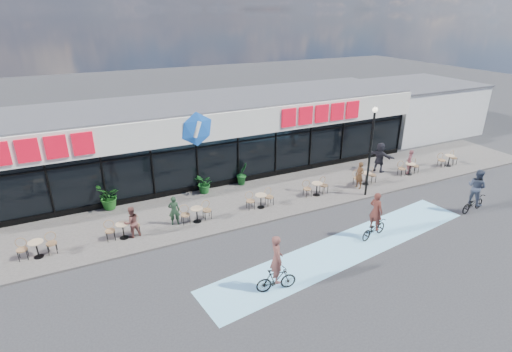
{
  "coord_description": "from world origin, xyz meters",
  "views": [
    {
      "loc": [
        -6.12,
        -13.26,
        9.71
      ],
      "look_at": [
        1.98,
        3.5,
        1.92
      ],
      "focal_mm": 28.0,
      "sensor_mm": 36.0,
      "label": 1
    }
  ],
  "objects_px": {
    "potted_plant_right": "(242,174)",
    "cyclist_a": "(374,222)",
    "potted_plant_left": "(109,197)",
    "pedestrian_b": "(380,157)",
    "cyclist_b": "(475,194)",
    "potted_plant_mid": "(205,184)",
    "patron_left": "(174,211)",
    "pedestrian_a": "(360,175)",
    "pedestrian_c": "(409,162)",
    "patron_right": "(132,222)",
    "lamp_post": "(371,144)"
  },
  "relations": [
    {
      "from": "cyclist_a",
      "to": "potted_plant_right",
      "type": "bearing_deg",
      "value": 111.02
    },
    {
      "from": "lamp_post",
      "to": "potted_plant_mid",
      "type": "bearing_deg",
      "value": 152.56
    },
    {
      "from": "patron_right",
      "to": "pedestrian_c",
      "type": "bearing_deg",
      "value": 166.61
    },
    {
      "from": "pedestrian_c",
      "to": "cyclist_b",
      "type": "distance_m",
      "value": 5.23
    },
    {
      "from": "lamp_post",
      "to": "patron_right",
      "type": "height_order",
      "value": "lamp_post"
    },
    {
      "from": "potted_plant_right",
      "to": "cyclist_a",
      "type": "xyz_separation_m",
      "value": [
        3.06,
        -7.96,
        0.03
      ]
    },
    {
      "from": "patron_right",
      "to": "cyclist_b",
      "type": "relative_size",
      "value": 0.64
    },
    {
      "from": "potted_plant_mid",
      "to": "cyclist_a",
      "type": "xyz_separation_m",
      "value": [
        5.46,
        -7.73,
        0.11
      ]
    },
    {
      "from": "potted_plant_right",
      "to": "pedestrian_b",
      "type": "bearing_deg",
      "value": -12.76
    },
    {
      "from": "potted_plant_left",
      "to": "potted_plant_right",
      "type": "distance_m",
      "value": 7.51
    },
    {
      "from": "lamp_post",
      "to": "potted_plant_left",
      "type": "relative_size",
      "value": 3.65
    },
    {
      "from": "cyclist_a",
      "to": "pedestrian_b",
      "type": "bearing_deg",
      "value": 46.82
    },
    {
      "from": "patron_right",
      "to": "pedestrian_a",
      "type": "relative_size",
      "value": 0.94
    },
    {
      "from": "potted_plant_mid",
      "to": "cyclist_b",
      "type": "bearing_deg",
      "value": -34.0
    },
    {
      "from": "potted_plant_left",
      "to": "pedestrian_b",
      "type": "height_order",
      "value": "pedestrian_b"
    },
    {
      "from": "potted_plant_mid",
      "to": "pedestrian_b",
      "type": "xyz_separation_m",
      "value": [
        11.09,
        -1.73,
        0.4
      ]
    },
    {
      "from": "pedestrian_a",
      "to": "cyclist_b",
      "type": "xyz_separation_m",
      "value": [
        3.54,
        -4.73,
        0.09
      ]
    },
    {
      "from": "patron_right",
      "to": "patron_left",
      "type": "bearing_deg",
      "value": 173.28
    },
    {
      "from": "pedestrian_a",
      "to": "cyclist_b",
      "type": "relative_size",
      "value": 0.68
    },
    {
      "from": "cyclist_b",
      "to": "lamp_post",
      "type": "bearing_deg",
      "value": 134.97
    },
    {
      "from": "pedestrian_b",
      "to": "pedestrian_c",
      "type": "relative_size",
      "value": 1.25
    },
    {
      "from": "patron_left",
      "to": "pedestrian_c",
      "type": "distance_m",
      "value": 15.05
    },
    {
      "from": "pedestrian_b",
      "to": "cyclist_a",
      "type": "relative_size",
      "value": 0.86
    },
    {
      "from": "lamp_post",
      "to": "cyclist_b",
      "type": "bearing_deg",
      "value": -45.03
    },
    {
      "from": "potted_plant_right",
      "to": "cyclist_b",
      "type": "relative_size",
      "value": 0.56
    },
    {
      "from": "pedestrian_c",
      "to": "patron_right",
      "type": "bearing_deg",
      "value": -43.16
    },
    {
      "from": "potted_plant_mid",
      "to": "potted_plant_right",
      "type": "bearing_deg",
      "value": 5.66
    },
    {
      "from": "pedestrian_b",
      "to": "potted_plant_left",
      "type": "bearing_deg",
      "value": 60.79
    },
    {
      "from": "patron_right",
      "to": "pedestrian_a",
      "type": "height_order",
      "value": "pedestrian_a"
    },
    {
      "from": "patron_right",
      "to": "cyclist_a",
      "type": "height_order",
      "value": "cyclist_a"
    },
    {
      "from": "potted_plant_left",
      "to": "potted_plant_right",
      "type": "height_order",
      "value": "potted_plant_left"
    },
    {
      "from": "lamp_post",
      "to": "potted_plant_left",
      "type": "xyz_separation_m",
      "value": [
        -13.11,
        4.41,
        -2.29
      ]
    },
    {
      "from": "patron_right",
      "to": "cyclist_b",
      "type": "height_order",
      "value": "cyclist_b"
    },
    {
      "from": "patron_right",
      "to": "pedestrian_c",
      "type": "relative_size",
      "value": 0.97
    },
    {
      "from": "patron_right",
      "to": "pedestrian_b",
      "type": "distance_m",
      "value": 15.66
    },
    {
      "from": "pedestrian_a",
      "to": "lamp_post",
      "type": "bearing_deg",
      "value": -22.37
    },
    {
      "from": "patron_right",
      "to": "cyclist_a",
      "type": "relative_size",
      "value": 0.67
    },
    {
      "from": "potted_plant_mid",
      "to": "pedestrian_b",
      "type": "distance_m",
      "value": 11.23
    },
    {
      "from": "potted_plant_left",
      "to": "cyclist_a",
      "type": "relative_size",
      "value": 0.61
    },
    {
      "from": "cyclist_a",
      "to": "potted_plant_left",
      "type": "bearing_deg",
      "value": 142.94
    },
    {
      "from": "pedestrian_b",
      "to": "cyclist_b",
      "type": "height_order",
      "value": "cyclist_b"
    },
    {
      "from": "potted_plant_left",
      "to": "pedestrian_b",
      "type": "xyz_separation_m",
      "value": [
        16.19,
        -1.98,
        0.28
      ]
    },
    {
      "from": "potted_plant_mid",
      "to": "cyclist_b",
      "type": "height_order",
      "value": "cyclist_b"
    },
    {
      "from": "potted_plant_right",
      "to": "pedestrian_a",
      "type": "height_order",
      "value": "pedestrian_a"
    },
    {
      "from": "potted_plant_left",
      "to": "potted_plant_mid",
      "type": "relative_size",
      "value": 1.2
    },
    {
      "from": "patron_left",
      "to": "pedestrian_c",
      "type": "relative_size",
      "value": 0.96
    },
    {
      "from": "patron_left",
      "to": "pedestrian_c",
      "type": "xyz_separation_m",
      "value": [
        15.05,
        -0.02,
        0.03
      ]
    },
    {
      "from": "potted_plant_right",
      "to": "patron_left",
      "type": "height_order",
      "value": "patron_left"
    },
    {
      "from": "potted_plant_mid",
      "to": "patron_left",
      "type": "relative_size",
      "value": 0.76
    },
    {
      "from": "potted_plant_left",
      "to": "cyclist_b",
      "type": "height_order",
      "value": "cyclist_b"
    }
  ]
}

